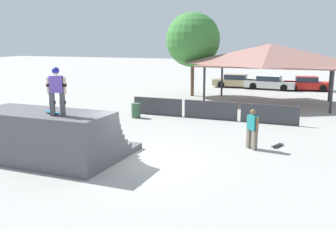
% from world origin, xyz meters
% --- Properties ---
extents(ground_plane, '(160.00, 160.00, 0.00)m').
position_xyz_m(ground_plane, '(0.00, 0.00, 0.00)').
color(ground_plane, '#A3A09B').
extents(quarter_pipe_ramp, '(5.17, 4.00, 1.89)m').
position_xyz_m(quarter_pipe_ramp, '(-3.23, -1.01, 0.84)').
color(quarter_pipe_ramp, '#565459').
rests_on(quarter_pipe_ramp, ground).
extents(skater_on_deck, '(0.71, 0.42, 1.66)m').
position_xyz_m(skater_on_deck, '(-2.20, -1.74, 2.84)').
color(skater_on_deck, '#4C4C51').
rests_on(skater_on_deck, quarter_pipe_ramp).
extents(skateboard_on_deck, '(0.80, 0.49, 0.09)m').
position_xyz_m(skateboard_on_deck, '(-2.54, -1.59, 1.95)').
color(skateboard_on_deck, silver).
rests_on(skateboard_on_deck, quarter_pipe_ramp).
extents(bystander_walking, '(0.59, 0.51, 1.68)m').
position_xyz_m(bystander_walking, '(3.61, 3.21, 0.93)').
color(bystander_walking, '#6B6051').
rests_on(bystander_walking, ground).
extents(skateboard_on_ground, '(0.46, 0.79, 0.09)m').
position_xyz_m(skateboard_on_ground, '(4.57, 3.96, 0.06)').
color(skateboard_on_ground, green).
rests_on(skateboard_on_ground, ground).
extents(barrier_fence, '(9.71, 0.12, 1.05)m').
position_xyz_m(barrier_fence, '(0.36, 8.48, 0.53)').
color(barrier_fence, '#3D3D42').
rests_on(barrier_fence, ground).
extents(pavilion_shelter, '(9.59, 5.97, 4.25)m').
position_xyz_m(pavilion_shelter, '(2.72, 15.51, 3.45)').
color(pavilion_shelter, '#2D2D33').
rests_on(pavilion_shelter, ground).
extents(tree_beside_pavilion, '(4.37, 4.37, 6.72)m').
position_xyz_m(tree_beside_pavilion, '(-3.60, 17.12, 4.53)').
color(tree_beside_pavilion, brown).
rests_on(tree_beside_pavilion, ground).
extents(trash_bin, '(0.52, 0.52, 0.85)m').
position_xyz_m(trash_bin, '(-3.80, 7.26, 0.42)').
color(trash_bin, '#385B3D').
rests_on(trash_bin, ground).
extents(parked_car_tan, '(4.59, 1.97, 1.27)m').
position_xyz_m(parked_car_tan, '(-1.41, 24.15, 0.60)').
color(parked_car_tan, tan).
rests_on(parked_car_tan, ground).
extents(parked_car_white, '(4.66, 2.00, 1.27)m').
position_xyz_m(parked_car_white, '(1.82, 23.67, 0.60)').
color(parked_car_white, silver).
rests_on(parked_car_white, ground).
extents(parked_car_red, '(4.30, 2.16, 1.27)m').
position_xyz_m(parked_car_red, '(5.05, 24.23, 0.60)').
color(parked_car_red, red).
rests_on(parked_car_red, ground).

